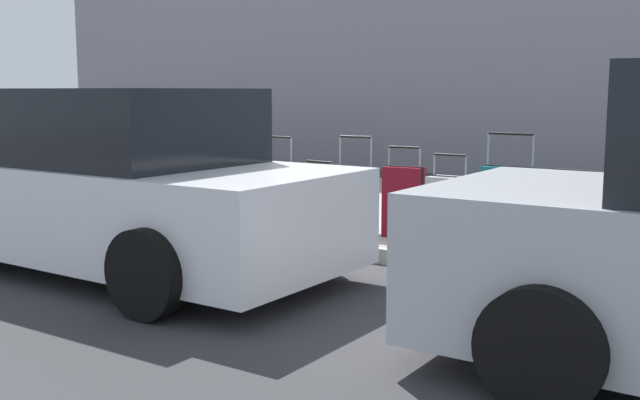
{
  "coord_description": "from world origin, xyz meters",
  "views": [
    {
      "loc": [
        -4.61,
        5.91,
        1.56
      ],
      "look_at": [
        -0.77,
        0.22,
        0.58
      ],
      "focal_mm": 42.68,
      "sensor_mm": 36.0,
      "label": 1
    }
  ],
  "objects": [
    {
      "name": "ground_plane",
      "position": [
        0.0,
        0.0,
        0.0
      ],
      "size": [
        40.0,
        40.0,
        0.0
      ],
      "primitive_type": "plane",
      "color": "#333335"
    },
    {
      "name": "sidewalk_curb",
      "position": [
        0.0,
        -2.5,
        0.07
      ],
      "size": [
        18.0,
        5.0,
        0.14
      ],
      "primitive_type": "cube",
      "color": "#9E9B93",
      "rests_on": "ground_plane"
    },
    {
      "name": "suitcase_black_2",
      "position": [
        -3.32,
        -0.53,
        0.41
      ],
      "size": [
        0.37,
        0.21,
        0.79
      ],
      "color": "black",
      "rests_on": "sidewalk_curb"
    },
    {
      "name": "suitcase_red_3",
      "position": [
        -2.81,
        -0.58,
        0.39
      ],
      "size": [
        0.46,
        0.26,
        0.77
      ],
      "color": "red",
      "rests_on": "sidewalk_curb"
    },
    {
      "name": "suitcase_teal_4",
      "position": [
        -2.23,
        -0.66,
        0.52
      ],
      "size": [
        0.49,
        0.19,
        1.06
      ],
      "color": "#0F606B",
      "rests_on": "sidewalk_curb"
    },
    {
      "name": "suitcase_silver_5",
      "position": [
        -1.69,
        -0.58,
        0.46
      ],
      "size": [
        0.39,
        0.26,
        0.85
      ],
      "color": "#9EA0A8",
      "rests_on": "sidewalk_curb"
    },
    {
      "name": "suitcase_maroon_6",
      "position": [
        -1.19,
        -0.62,
        0.49
      ],
      "size": [
        0.4,
        0.22,
        0.9
      ],
      "color": "maroon",
      "rests_on": "sidewalk_curb"
    },
    {
      "name": "suitcase_navy_7",
      "position": [
        -0.68,
        -0.55,
        0.48
      ],
      "size": [
        0.42,
        0.22,
        0.99
      ],
      "color": "navy",
      "rests_on": "sidewalk_curb"
    },
    {
      "name": "suitcase_olive_8",
      "position": [
        -0.16,
        -0.67,
        0.46
      ],
      "size": [
        0.41,
        0.27,
        0.71
      ],
      "color": "#59601E",
      "rests_on": "sidewalk_curb"
    },
    {
      "name": "suitcase_black_9",
      "position": [
        0.33,
        -0.65,
        0.46
      ],
      "size": [
        0.36,
        0.23,
        0.95
      ],
      "color": "black",
      "rests_on": "sidewalk_curb"
    },
    {
      "name": "suitcase_red_10",
      "position": [
        0.81,
        -0.57,
        0.53
      ],
      "size": [
        0.38,
        0.23,
        1.06
      ],
      "color": "red",
      "rests_on": "sidewalk_curb"
    },
    {
      "name": "suitcase_teal_11",
      "position": [
        1.34,
        -0.62,
        0.39
      ],
      "size": [
        0.47,
        0.21,
        0.72
      ],
      "color": "#0F606B",
      "rests_on": "sidewalk_curb"
    },
    {
      "name": "fire_hydrant",
      "position": [
        2.26,
        -0.59,
        0.52
      ],
      "size": [
        0.39,
        0.21,
        0.74
      ],
      "color": "red",
      "rests_on": "sidewalk_curb"
    },
    {
      "name": "bollard_post",
      "position": [
        2.98,
        -0.44,
        0.47
      ],
      "size": [
        0.11,
        0.11,
        0.67
      ],
      "primitive_type": "cylinder",
      "color": "brown",
      "rests_on": "sidewalk_curb"
    },
    {
      "name": "parked_car_white_1",
      "position": [
        0.56,
        1.47,
        0.74
      ],
      "size": [
        4.31,
        1.99,
        1.58
      ],
      "color": "silver",
      "rests_on": "ground_plane"
    }
  ]
}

